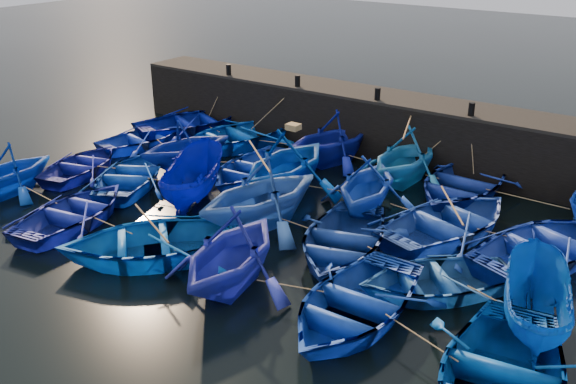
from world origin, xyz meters
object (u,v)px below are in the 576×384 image
Objects in this scene: boat_20 at (7,170)px; wooden_crate at (293,127)px; boat_0 at (192,121)px; boat_13 at (83,164)px; boat_8 at (252,168)px.

wooden_crate is at bearing 33.57° from boat_20.
boat_0 is 1.31× the size of boat_13.
boat_20 is (-6.52, -6.33, 0.47)m from boat_8.
wooden_crate is (8.73, 5.99, 1.70)m from boat_20.
boat_8 is 10.40× the size of wooden_crate.
boat_0 is 6.85m from boat_8.
boat_0 is at bearing 148.12° from boat_8.
boat_13 is 1.13× the size of boat_20.
boat_20 is at bearing -145.55° from wooden_crate.
boat_0 is 9.49m from boat_20.
boat_0 is 1.48× the size of boat_20.
wooden_crate reaches higher than boat_8.
boat_13 is (0.16, -6.58, -0.13)m from boat_0.
boat_8 is 1.16× the size of boat_13.
boat_8 is at bearing 176.83° from boat_0.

